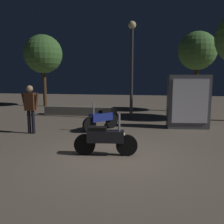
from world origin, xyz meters
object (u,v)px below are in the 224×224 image
(motorcycle_black_foreground, at_px, (105,139))
(person_rider_beside, at_px, (30,105))
(motorcycle_blue_parked_left, at_px, (101,119))
(streetlamp_near, at_px, (132,57))
(kiosk_billboard, at_px, (188,102))

(motorcycle_black_foreground, xyz_separation_m, person_rider_beside, (-3.10, 1.94, 0.60))
(motorcycle_blue_parked_left, xyz_separation_m, streetlamp_near, (0.93, 2.47, 2.46))
(person_rider_beside, xyz_separation_m, kiosk_billboard, (5.66, 1.86, 0.02))
(motorcycle_black_foreground, distance_m, streetlamp_near, 5.92)
(person_rider_beside, distance_m, kiosk_billboard, 5.96)
(motorcycle_black_foreground, xyz_separation_m, motorcycle_blue_parked_left, (-0.74, 2.91, 0.00))
(motorcycle_black_foreground, height_order, streetlamp_near, streetlamp_near)
(motorcycle_black_foreground, bearing_deg, motorcycle_blue_parked_left, 98.15)
(person_rider_beside, bearing_deg, motorcycle_black_foreground, 58.36)
(person_rider_beside, relative_size, kiosk_billboard, 0.82)
(motorcycle_blue_parked_left, distance_m, kiosk_billboard, 3.48)
(streetlamp_near, distance_m, kiosk_billboard, 3.40)
(motorcycle_blue_parked_left, xyz_separation_m, person_rider_beside, (-2.35, -0.97, 0.60))
(kiosk_billboard, bearing_deg, motorcycle_blue_parked_left, 8.94)
(motorcycle_blue_parked_left, relative_size, person_rider_beside, 0.79)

